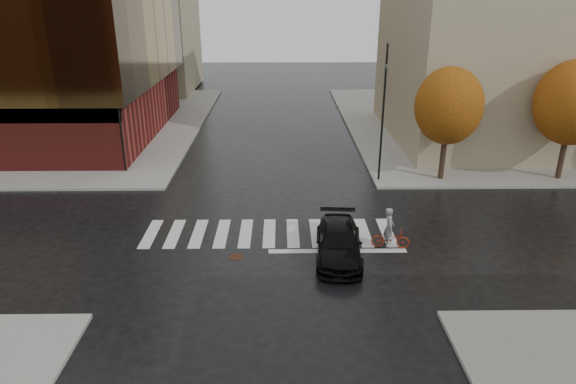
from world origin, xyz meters
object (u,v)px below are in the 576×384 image
(traffic_light_ne, at_px, (384,104))
(sedan, at_px, (339,243))
(cyclist, at_px, (390,234))
(traffic_light_nw, at_px, (119,112))
(fire_hydrant, at_px, (114,159))

(traffic_light_ne, bearing_deg, sedan, 91.29)
(sedan, bearing_deg, traffic_light_ne, 74.18)
(cyclist, distance_m, traffic_light_nw, 17.73)
(cyclist, bearing_deg, fire_hydrant, 62.37)
(fire_hydrant, bearing_deg, traffic_light_nw, -45.00)
(sedan, bearing_deg, fire_hydrant, 142.03)
(traffic_light_ne, bearing_deg, traffic_light_nw, 15.00)
(sedan, bearing_deg, cyclist, 23.30)
(sedan, height_order, cyclist, cyclist)
(sedan, xyz_separation_m, traffic_light_nw, (-11.97, 10.80, 3.15))
(sedan, height_order, traffic_light_nw, traffic_light_nw)
(sedan, distance_m, traffic_light_ne, 10.43)
(sedan, xyz_separation_m, cyclist, (2.33, 0.80, -0.03))
(traffic_light_ne, xyz_separation_m, fire_hydrant, (-16.30, 2.73, -4.01))
(sedan, xyz_separation_m, traffic_light_ne, (3.33, 9.07, 3.93))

